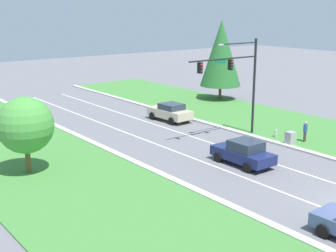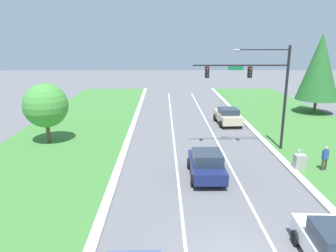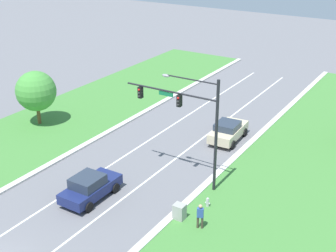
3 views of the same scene
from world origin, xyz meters
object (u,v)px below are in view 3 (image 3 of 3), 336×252
at_px(traffic_signal_mast, 190,113).
at_px(pedestrian, 200,216).
at_px(navy_sedan, 90,187).
at_px(utility_cabinet, 179,212).
at_px(oak_near_left_tree, 36,91).
at_px(fire_hydrant, 208,202).
at_px(champagne_sedan, 228,131).

relative_size(traffic_signal_mast, pedestrian, 4.65).
xyz_separation_m(navy_sedan, utility_cabinet, (6.19, 1.00, -0.31)).
bearing_deg(oak_near_left_tree, fire_hydrant, -11.69).
relative_size(champagne_sedan, utility_cabinet, 4.28).
height_order(traffic_signal_mast, oak_near_left_tree, traffic_signal_mast).
bearing_deg(pedestrian, traffic_signal_mast, -72.88).
bearing_deg(oak_near_left_tree, pedestrian, -17.55).
height_order(navy_sedan, fire_hydrant, navy_sedan).
height_order(utility_cabinet, fire_hydrant, utility_cabinet).
bearing_deg(champagne_sedan, traffic_signal_mast, -88.46).
bearing_deg(traffic_signal_mast, fire_hydrant, -38.31).
height_order(navy_sedan, champagne_sedan, navy_sedan).
distance_m(utility_cabinet, fire_hydrant, 2.28).
height_order(traffic_signal_mast, champagne_sedan, traffic_signal_mast).
distance_m(navy_sedan, fire_hydrant, 7.70).
bearing_deg(traffic_signal_mast, champagne_sedan, 94.87).
bearing_deg(utility_cabinet, navy_sedan, -170.80).
bearing_deg(champagne_sedan, navy_sedan, -109.68).
distance_m(utility_cabinet, pedestrian, 1.59).
distance_m(traffic_signal_mast, pedestrian, 6.89).
bearing_deg(oak_near_left_tree, traffic_signal_mast, -6.65).
distance_m(champagne_sedan, pedestrian, 12.74).
bearing_deg(traffic_signal_mast, utility_cabinet, -67.35).
xyz_separation_m(navy_sedan, oak_near_left_tree, (-12.05, 7.07, 2.29)).
height_order(pedestrian, oak_near_left_tree, oak_near_left_tree).
xyz_separation_m(navy_sedan, champagne_sedan, (3.80, 12.94, 0.01)).
height_order(champagne_sedan, pedestrian, pedestrian).
height_order(traffic_signal_mast, navy_sedan, traffic_signal_mast).
bearing_deg(fire_hydrant, oak_near_left_tree, 168.31).
distance_m(traffic_signal_mast, oak_near_left_tree, 16.75).
relative_size(champagne_sedan, oak_near_left_tree, 0.92).
bearing_deg(navy_sedan, champagne_sedan, 73.56).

